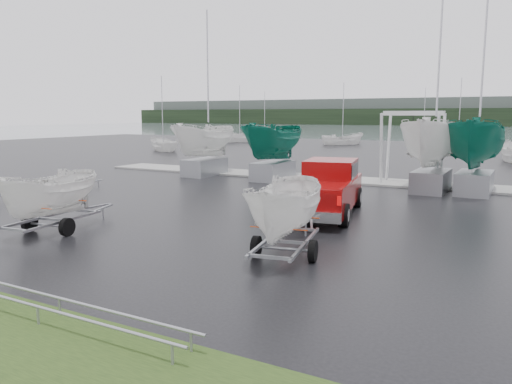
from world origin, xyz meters
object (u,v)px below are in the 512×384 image
object	(u,v)px
trailer_hitched	(287,160)
trailer_parked	(48,157)
boat_hoist	(412,137)
pickup_truck	(327,186)

from	to	relation	value
trailer_hitched	trailer_parked	bearing A→B (deg)	176.77
trailer_parked	boat_hoist	bearing A→B (deg)	58.07
boat_hoist	trailer_hitched	bearing A→B (deg)	-89.72
pickup_truck	boat_hoist	distance (m)	10.10
trailer_hitched	trailer_parked	distance (m)	8.22
trailer_parked	trailer_hitched	bearing A→B (deg)	0.58
pickup_truck	trailer_parked	bearing A→B (deg)	-142.94
pickup_truck	trailer_parked	xyz separation A→B (m)	(-6.86, -7.66, 1.47)
trailer_hitched	boat_hoist	size ratio (longest dim) A/B	1.21
trailer_hitched	boat_hoist	bearing A→B (deg)	79.20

